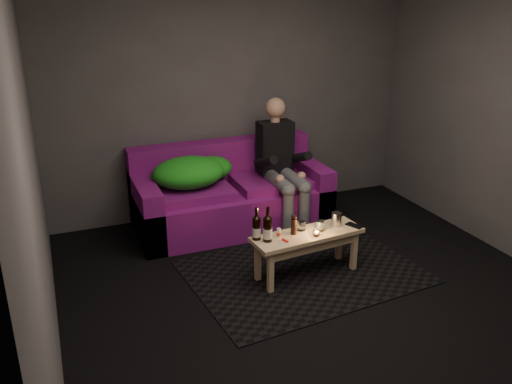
% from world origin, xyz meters
% --- Properties ---
extents(floor, '(4.50, 4.50, 0.00)m').
position_xyz_m(floor, '(0.00, 0.00, 0.00)').
color(floor, black).
rests_on(floor, ground).
extents(room, '(4.50, 4.50, 4.50)m').
position_xyz_m(room, '(0.00, 0.47, 1.64)').
color(room, silver).
rests_on(room, ground).
extents(rug, '(2.10, 1.62, 0.01)m').
position_xyz_m(rug, '(0.06, 0.60, 0.00)').
color(rug, black).
rests_on(rug, floor).
extents(sofa, '(1.97, 0.89, 0.85)m').
position_xyz_m(sofa, '(-0.20, 1.82, 0.31)').
color(sofa, '#71107A').
rests_on(sofa, floor).
extents(green_blanket, '(0.87, 0.59, 0.30)m').
position_xyz_m(green_blanket, '(-0.60, 1.81, 0.64)').
color(green_blanket, '#1B961C').
rests_on(green_blanket, sofa).
extents(person, '(0.35, 0.82, 1.31)m').
position_xyz_m(person, '(0.31, 1.66, 0.68)').
color(person, black).
rests_on(person, sofa).
extents(coffee_table, '(1.01, 0.41, 0.40)m').
position_xyz_m(coffee_table, '(0.06, 0.55, 0.33)').
color(coffee_table, '#E9C288').
rests_on(coffee_table, rug).
extents(beer_bottle_a, '(0.07, 0.07, 0.28)m').
position_xyz_m(beer_bottle_a, '(-0.39, 0.60, 0.51)').
color(beer_bottle_a, black).
rests_on(beer_bottle_a, coffee_table).
extents(beer_bottle_b, '(0.08, 0.08, 0.30)m').
position_xyz_m(beer_bottle_b, '(-0.32, 0.53, 0.52)').
color(beer_bottle_b, black).
rests_on(beer_bottle_b, coffee_table).
extents(salt_shaker, '(0.04, 0.04, 0.08)m').
position_xyz_m(salt_shaker, '(-0.20, 0.57, 0.44)').
color(salt_shaker, silver).
rests_on(salt_shaker, coffee_table).
extents(pepper_mill, '(0.06, 0.06, 0.14)m').
position_xyz_m(pepper_mill, '(-0.06, 0.57, 0.47)').
color(pepper_mill, black).
rests_on(pepper_mill, coffee_table).
extents(tumbler_back, '(0.07, 0.07, 0.08)m').
position_xyz_m(tumbler_back, '(0.04, 0.62, 0.44)').
color(tumbler_back, white).
rests_on(tumbler_back, coffee_table).
extents(tealight, '(0.06, 0.06, 0.04)m').
position_xyz_m(tealight, '(0.11, 0.48, 0.42)').
color(tealight, white).
rests_on(tealight, coffee_table).
extents(tumbler_front, '(0.09, 0.09, 0.09)m').
position_xyz_m(tumbler_front, '(0.18, 0.55, 0.45)').
color(tumbler_front, white).
rests_on(tumbler_front, coffee_table).
extents(steel_cup, '(0.11, 0.11, 0.12)m').
position_xyz_m(steel_cup, '(0.36, 0.59, 0.46)').
color(steel_cup, '#A9ABB0').
rests_on(steel_cup, coffee_table).
extents(smartphone, '(0.13, 0.17, 0.01)m').
position_xyz_m(smartphone, '(0.51, 0.53, 0.41)').
color(smartphone, black).
rests_on(smartphone, coffee_table).
extents(red_lighter, '(0.04, 0.07, 0.01)m').
position_xyz_m(red_lighter, '(-0.18, 0.48, 0.41)').
color(red_lighter, red).
rests_on(red_lighter, coffee_table).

